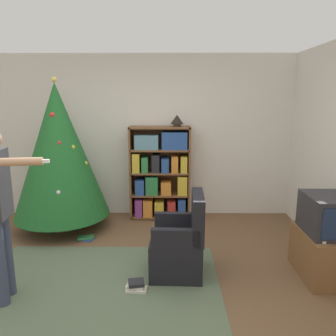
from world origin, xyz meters
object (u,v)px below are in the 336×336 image
television (329,215)px  table_lamp (177,120)px  bookshelf (161,174)px  armchair (180,246)px  christmas_tree (59,151)px

television → table_lamp: bearing=131.0°
bookshelf → armchair: (0.27, -1.76, -0.41)m
armchair → television: bearing=89.9°
television → christmas_tree: (-3.28, 1.33, 0.46)m
table_lamp → television: bearing=-49.0°
table_lamp → bookshelf: bearing=-177.7°
christmas_tree → table_lamp: 1.82m
bookshelf → television: (1.84, -1.81, -0.02)m
bookshelf → table_lamp: size_ratio=7.42×
table_lamp → christmas_tree: bearing=-163.9°
television → table_lamp: (-1.58, 1.82, 0.87)m
bookshelf → table_lamp: 0.90m
bookshelf → table_lamp: bearing=2.3°
christmas_tree → armchair: 2.30m
bookshelf → armchair: 1.82m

